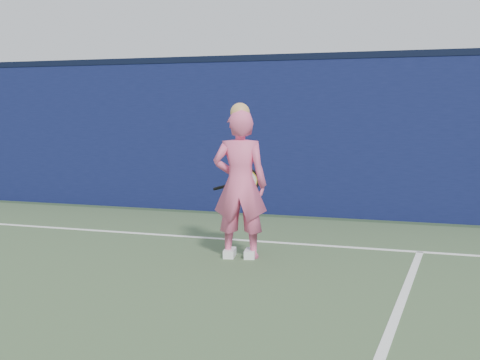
% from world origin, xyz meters
% --- Properties ---
extents(backstop_wall, '(24.00, 0.40, 2.50)m').
position_xyz_m(backstop_wall, '(0.00, 6.50, 1.25)').
color(backstop_wall, '#0D133B').
rests_on(backstop_wall, ground).
extents(wall_cap, '(24.00, 0.42, 0.10)m').
position_xyz_m(wall_cap, '(0.00, 6.50, 2.55)').
color(wall_cap, black).
rests_on(wall_cap, backstop_wall).
extents(player, '(0.69, 0.53, 1.78)m').
position_xyz_m(player, '(2.85, 3.05, 0.86)').
color(player, '#EC5B8A').
rests_on(player, ground).
extents(racket, '(0.59, 0.15, 0.32)m').
position_xyz_m(racket, '(2.77, 3.45, 0.84)').
color(racket, black).
rests_on(racket, ground).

